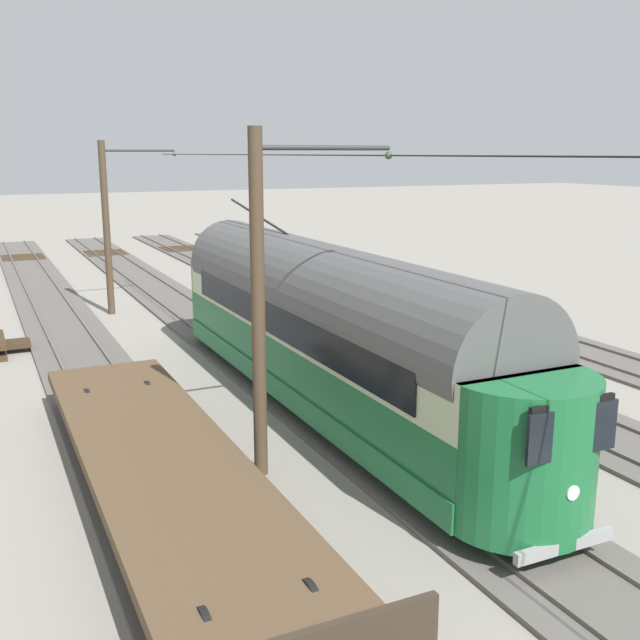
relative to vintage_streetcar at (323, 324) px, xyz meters
The scene contains 11 objects.
ground_plane 4.14m from the vintage_streetcar, 136.69° to the right, with size 220.00×220.00×0.00m, color gray.
track_streetcar_siding 10.67m from the vintage_streetcar, 165.07° to the right, with size 2.80×80.00×0.18m.
track_adjacent_siding 6.13m from the vintage_streetcar, 151.92° to the right, with size 2.80×80.00×0.18m.
track_third_siding 3.48m from the vintage_streetcar, 90.00° to the right, with size 2.80×80.00×0.18m.
track_outer_siding 6.13m from the vintage_streetcar, 28.08° to the right, with size 2.80×80.00×0.18m.
vintage_streetcar is the anchor object (origin of this frame).
flatcar_adjacent 6.57m from the vintage_streetcar, 38.14° to the left, with size 2.80×13.77×1.60m.
catenary_pole_foreground 14.56m from the vintage_streetcar, 78.78° to the right, with size 3.13×0.28×7.00m.
catenary_pole_mid_near 4.42m from the vintage_streetcar, 47.65° to the left, with size 3.13×0.28×7.00m.
overhead_wire_run 4.78m from the vintage_streetcar, 88.33° to the left, with size 2.93×38.62×0.18m.
track_end_bumper 17.41m from the vintage_streetcar, 106.94° to the right, with size 1.80×0.60×0.80m, color #B2A519.
Camera 1 is at (10.44, 18.90, 6.50)m, focal length 41.50 mm.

